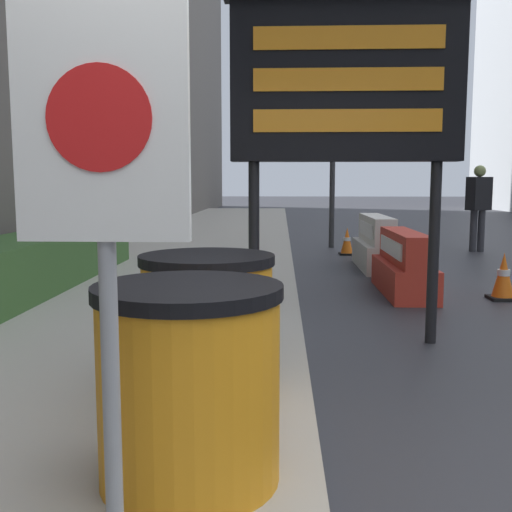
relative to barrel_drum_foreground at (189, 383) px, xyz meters
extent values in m
cube|color=#335628|center=(-2.65, 4.08, -0.11)|extent=(0.90, 6.91, 0.66)
cylinder|color=orange|center=(0.00, 0.00, -0.03)|extent=(0.79, 0.79, 0.82)
cylinder|color=black|center=(0.00, 0.00, 0.41)|extent=(0.82, 0.82, 0.06)
cylinder|color=orange|center=(-0.05, 1.05, -0.03)|extent=(0.79, 0.79, 0.82)
cylinder|color=black|center=(-0.05, 1.05, 0.41)|extent=(0.82, 0.82, 0.06)
cylinder|color=gray|center=(-0.17, -0.60, 0.31)|extent=(0.06, 0.06, 1.51)
cube|color=white|center=(-0.17, -0.62, 1.07)|extent=(0.56, 0.04, 0.77)
cylinder|color=red|center=(-0.17, -0.65, 1.07)|extent=(0.33, 0.01, 0.33)
cylinder|color=black|center=(0.15, 2.95, 0.22)|extent=(0.10, 0.10, 1.66)
cylinder|color=black|center=(1.79, 2.95, 0.22)|extent=(0.10, 0.10, 1.66)
cube|color=black|center=(0.97, 2.95, 1.75)|extent=(2.04, 0.24, 1.39)
cube|color=orange|center=(0.97, 2.82, 2.10)|extent=(1.64, 0.02, 0.19)
cube|color=orange|center=(0.97, 2.82, 1.75)|extent=(1.64, 0.02, 0.19)
cube|color=orange|center=(0.97, 2.82, 1.40)|extent=(1.64, 0.02, 0.19)
cube|color=red|center=(2.03, 5.42, -0.40)|extent=(0.57, 1.82, 0.41)
cube|color=red|center=(2.03, 5.42, 0.02)|extent=(0.34, 1.82, 0.41)
cube|color=white|center=(1.85, 5.42, 0.02)|extent=(0.02, 1.46, 0.21)
cube|color=silver|center=(2.03, 7.77, -0.38)|extent=(0.58, 1.95, 0.45)
cube|color=silver|center=(2.03, 7.77, 0.07)|extent=(0.35, 1.95, 0.45)
cube|color=white|center=(1.85, 7.77, 0.07)|extent=(0.02, 1.56, 0.23)
cube|color=black|center=(1.75, 9.67, -0.58)|extent=(0.31, 0.31, 0.04)
cone|color=orange|center=(1.75, 9.67, -0.31)|extent=(0.25, 0.25, 0.51)
cylinder|color=white|center=(1.75, 9.67, -0.28)|extent=(0.14, 0.14, 0.07)
cube|color=black|center=(3.20, 5.04, -0.58)|extent=(0.33, 0.33, 0.04)
cone|color=orange|center=(3.20, 5.04, -0.29)|extent=(0.27, 0.27, 0.56)
cylinder|color=white|center=(3.20, 5.04, -0.26)|extent=(0.15, 0.15, 0.08)
cube|color=black|center=(2.07, 6.74, -0.58)|extent=(0.38, 0.38, 0.04)
cone|color=orange|center=(2.07, 6.74, -0.25)|extent=(0.30, 0.30, 0.64)
cylinder|color=white|center=(2.07, 6.74, -0.22)|extent=(0.17, 0.17, 0.09)
cylinder|color=#2D2D30|center=(1.55, 11.04, 1.23)|extent=(0.12, 0.12, 3.68)
cube|color=black|center=(1.55, 10.88, 2.65)|extent=(0.28, 0.28, 0.84)
sphere|color=#360605|center=(1.55, 10.73, 2.93)|extent=(0.15, 0.15, 0.15)
sphere|color=gold|center=(1.55, 10.73, 2.65)|extent=(0.15, 0.15, 0.15)
sphere|color=black|center=(1.55, 10.73, 2.37)|extent=(0.15, 0.15, 0.15)
cylinder|color=#333338|center=(4.50, 10.37, -0.16)|extent=(0.15, 0.15, 0.88)
cylinder|color=#333338|center=(4.66, 10.37, -0.16)|extent=(0.15, 0.15, 0.88)
cube|color=black|center=(4.58, 10.37, 0.63)|extent=(0.56, 0.47, 0.70)
sphere|color=#8C9B5B|center=(4.58, 10.37, 1.10)|extent=(0.24, 0.24, 0.24)
camera|label=1|loc=(0.40, -2.51, 0.87)|focal=42.00mm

